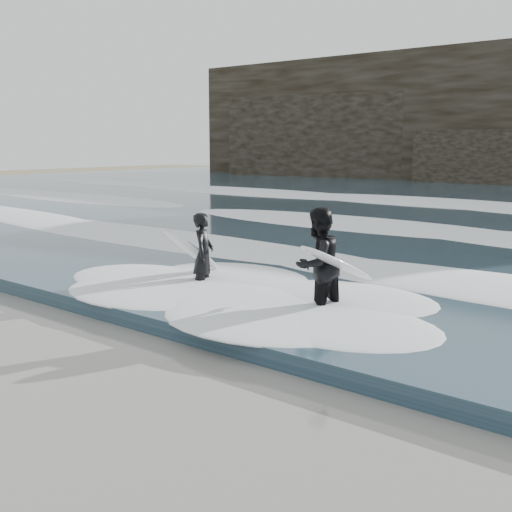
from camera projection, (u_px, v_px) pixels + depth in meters
name	position (u px, v px, depth m)	size (l,w,h in m)	color
foam_near	(322.00, 258.00, 15.46)	(60.00, 3.20, 0.20)	white
foam_mid	(444.00, 228.00, 20.75)	(60.00, 4.00, 0.24)	white
surfer_left	(201.00, 253.00, 13.32)	(1.10, 1.80, 1.72)	black
surfer_right	(319.00, 265.00, 11.24)	(1.25, 1.92, 2.03)	black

